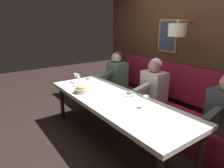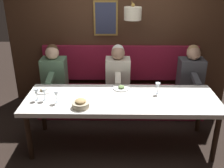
# 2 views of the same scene
# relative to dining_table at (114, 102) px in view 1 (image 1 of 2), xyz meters

# --- Properties ---
(ground_plane) EXTENTS (12.00, 12.00, 0.00)m
(ground_plane) POSITION_rel_dining_table_xyz_m (0.00, 0.00, -0.68)
(ground_plane) COLOR black
(dining_table) EXTENTS (0.90, 2.61, 0.74)m
(dining_table) POSITION_rel_dining_table_xyz_m (0.00, 0.00, 0.00)
(dining_table) COLOR white
(dining_table) RESTS_ON ground_plane
(banquette_bench) EXTENTS (0.52, 2.81, 0.45)m
(banquette_bench) POSITION_rel_dining_table_xyz_m (0.89, 0.00, -0.45)
(banquette_bench) COLOR maroon
(banquette_bench) RESTS_ON ground_plane
(back_wall_panel) EXTENTS (0.59, 4.01, 2.90)m
(back_wall_panel) POSITION_rel_dining_table_xyz_m (1.46, -0.00, 0.69)
(back_wall_panel) COLOR #422819
(back_wall_panel) RESTS_ON ground_plane
(diner_near) EXTENTS (0.60, 0.40, 0.79)m
(diner_near) POSITION_rel_dining_table_xyz_m (0.88, 0.05, 0.14)
(diner_near) COLOR beige
(diner_near) RESTS_ON banquette_bench
(diner_middle) EXTENTS (0.60, 0.40, 0.79)m
(diner_middle) POSITION_rel_dining_table_xyz_m (0.88, 1.11, 0.14)
(diner_middle) COLOR #567A5B
(diner_middle) RESTS_ON banquette_bench
(place_setting_0) EXTENTS (0.24, 0.33, 0.05)m
(place_setting_0) POSITION_rel_dining_table_xyz_m (0.19, 1.11, 0.08)
(place_setting_0) COLOR white
(place_setting_0) RESTS_ON dining_table
(place_setting_1) EXTENTS (0.24, 0.32, 0.05)m
(place_setting_1) POSITION_rel_dining_table_xyz_m (0.29, -0.00, 0.08)
(place_setting_1) COLOR silver
(place_setting_1) RESTS_ON dining_table
(wine_glass_0) EXTENTS (0.07, 0.07, 0.16)m
(wine_glass_0) POSITION_rel_dining_table_xyz_m (-0.15, 0.85, 0.18)
(wine_glass_0) COLOR silver
(wine_glass_0) RESTS_ON dining_table
(wine_glass_1) EXTENTS (0.07, 0.07, 0.16)m
(wine_glass_1) POSITION_rel_dining_table_xyz_m (0.14, -0.50, 0.18)
(wine_glass_1) COLOR silver
(wine_glass_1) RESTS_ON dining_table
(wine_glass_2) EXTENTS (0.07, 0.07, 0.16)m
(wine_glass_2) POSITION_rel_dining_table_xyz_m (-0.08, 1.02, 0.18)
(wine_glass_2) COLOR silver
(wine_glass_2) RESTS_ON dining_table
(wine_glass_3) EXTENTS (0.07, 0.07, 0.16)m
(wine_glass_3) POSITION_rel_dining_table_xyz_m (-0.08, 1.12, 0.18)
(wine_glass_3) COLOR silver
(wine_glass_3) RESTS_ON dining_table
(bread_bowl) EXTENTS (0.22, 0.22, 0.12)m
(bread_bowl) POSITION_rel_dining_table_xyz_m (-0.28, 0.52, 0.11)
(bread_bowl) COLOR beige
(bread_bowl) RESTS_ON dining_table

